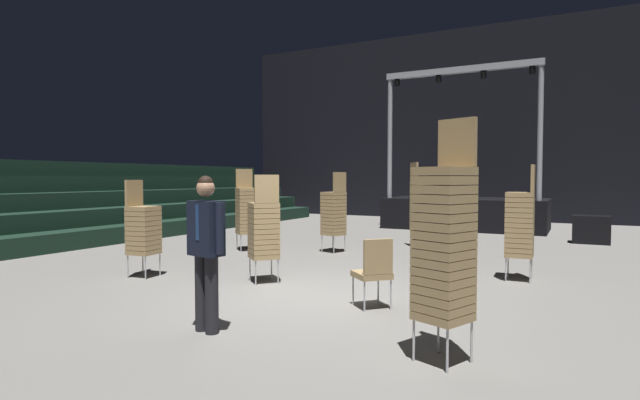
# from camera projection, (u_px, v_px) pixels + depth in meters

# --- Properties ---
(ground_plane) EXTENTS (22.00, 30.00, 0.10)m
(ground_plane) POSITION_uv_depth(u_px,v_px,m) (313.00, 298.00, 7.36)
(ground_plane) COLOR slate
(arena_end_wall) EXTENTS (22.00, 0.30, 8.00)m
(arena_end_wall) POSITION_uv_depth(u_px,v_px,m) (486.00, 124.00, 20.45)
(arena_end_wall) COLOR black
(arena_end_wall) RESTS_ON ground_plane
(bleacher_bank_left) EXTENTS (3.75, 24.00, 2.25)m
(bleacher_bank_left) POSITION_uv_depth(u_px,v_px,m) (13.00, 203.00, 12.43)
(bleacher_bank_left) COLOR black
(bleacher_bank_left) RESTS_ON ground_plane
(stage_riser) EXTENTS (5.28, 2.53, 5.34)m
(stage_riser) POSITION_uv_depth(u_px,v_px,m) (465.00, 210.00, 17.05)
(stage_riser) COLOR black
(stage_riser) RESTS_ON ground_plane
(man_with_tie) EXTENTS (0.57, 0.30, 1.77)m
(man_with_tie) POSITION_uv_depth(u_px,v_px,m) (206.00, 244.00, 5.55)
(man_with_tie) COLOR black
(man_with_tie) RESTS_ON ground_plane
(chair_stack_front_left) EXTENTS (0.62, 0.62, 2.14)m
(chair_stack_front_left) POSITION_uv_depth(u_px,v_px,m) (421.00, 205.00, 12.44)
(chair_stack_front_left) COLOR #B2B5BA
(chair_stack_front_left) RESTS_ON ground_plane
(chair_stack_front_right) EXTENTS (0.62, 0.62, 1.96)m
(chair_stack_front_right) POSITION_uv_depth(u_px,v_px,m) (246.00, 210.00, 11.89)
(chair_stack_front_right) COLOR #B2B5BA
(chair_stack_front_right) RESTS_ON ground_plane
(chair_stack_mid_left) EXTENTS (0.49, 0.49, 1.71)m
(chair_stack_mid_left) POSITION_uv_depth(u_px,v_px,m) (143.00, 228.00, 8.71)
(chair_stack_mid_left) COLOR #B2B5BA
(chair_stack_mid_left) RESTS_ON ground_plane
(chair_stack_mid_right) EXTENTS (0.57, 0.57, 2.31)m
(chair_stack_mid_right) POSITION_uv_depth(u_px,v_px,m) (444.00, 241.00, 4.64)
(chair_stack_mid_right) COLOR #B2B5BA
(chair_stack_mid_right) RESTS_ON ground_plane
(chair_stack_mid_centre) EXTENTS (0.45, 0.45, 1.96)m
(chair_stack_mid_centre) POSITION_uv_depth(u_px,v_px,m) (520.00, 223.00, 8.39)
(chair_stack_mid_centre) COLOR #B2B5BA
(chair_stack_mid_centre) RESTS_ON ground_plane
(chair_stack_rear_right) EXTENTS (0.62, 0.62, 1.79)m
(chair_stack_rear_right) POSITION_uv_depth(u_px,v_px,m) (264.00, 229.00, 8.22)
(chair_stack_rear_right) COLOR #B2B5BA
(chair_stack_rear_right) RESTS_ON ground_plane
(chair_stack_rear_centre) EXTENTS (0.55, 0.55, 1.88)m
(chair_stack_rear_centre) POSITION_uv_depth(u_px,v_px,m) (334.00, 212.00, 11.61)
(chair_stack_rear_centre) COLOR #B2B5BA
(chair_stack_rear_centre) RESTS_ON ground_plane
(equipment_road_case) EXTENTS (0.90, 0.60, 0.74)m
(equipment_road_case) POSITION_uv_depth(u_px,v_px,m) (591.00, 230.00, 13.20)
(equipment_road_case) COLOR black
(equipment_road_case) RESTS_ON ground_plane
(loose_chair_near_man) EXTENTS (0.62, 0.62, 0.95)m
(loose_chair_near_man) POSITION_uv_depth(u_px,v_px,m) (374.00, 269.00, 6.58)
(loose_chair_near_man) COLOR #B2B5BA
(loose_chair_near_man) RESTS_ON ground_plane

